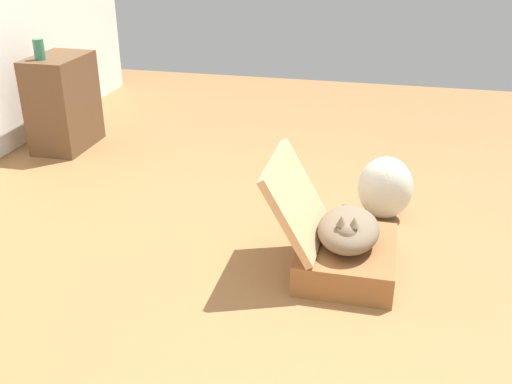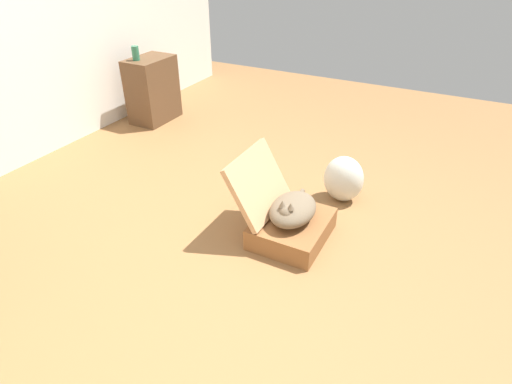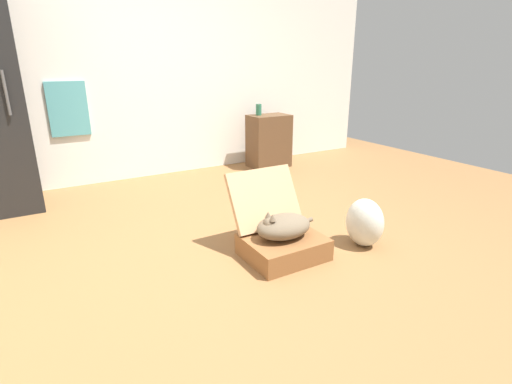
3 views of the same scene
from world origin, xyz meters
TOP-DOWN VIEW (x-y plane):
  - ground_plane at (0.00, 0.00)m, footprint 7.68×7.68m
  - suitcase_base at (0.30, -0.28)m, footprint 0.52×0.44m
  - suitcase_lid at (0.30, -0.03)m, footprint 0.52×0.25m
  - cat at (0.29, -0.28)m, footprint 0.47×0.28m
  - plastic_bag_white at (0.91, -0.42)m, footprint 0.24×0.30m
  - side_table at (1.53, 1.85)m, footprint 0.50×0.33m
  - vase_tall at (1.40, 1.89)m, footprint 0.07×0.07m

SIDE VIEW (x-z plane):
  - ground_plane at x=0.00m, z-range 0.00..0.00m
  - suitcase_base at x=0.30m, z-range 0.00..0.15m
  - plastic_bag_white at x=0.91m, z-range 0.00..0.36m
  - cat at x=0.29m, z-range 0.13..0.33m
  - side_table at x=1.53m, z-range 0.00..0.66m
  - suitcase_lid at x=0.30m, z-range 0.15..0.55m
  - vase_tall at x=1.40m, z-range 0.66..0.79m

